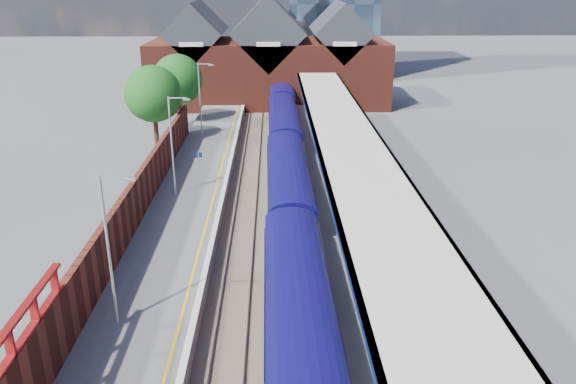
% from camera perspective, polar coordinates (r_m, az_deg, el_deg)
% --- Properties ---
extents(ground, '(240.00, 240.00, 0.00)m').
position_cam_1_polar(ground, '(47.98, -2.06, 2.17)').
color(ground, '#5B5B5E').
rests_on(ground, ground).
extents(ballast_bed, '(6.00, 76.00, 0.06)m').
position_cam_1_polar(ballast_bed, '(38.63, -2.17, -2.54)').
color(ballast_bed, '#473D33').
rests_on(ballast_bed, ground).
extents(rails, '(4.51, 76.00, 0.14)m').
position_cam_1_polar(rails, '(38.59, -2.17, -2.42)').
color(rails, slate).
rests_on(rails, ground).
extents(left_platform, '(5.00, 76.00, 1.00)m').
position_cam_1_polar(left_platform, '(38.91, -10.30, -1.95)').
color(left_platform, '#565659').
rests_on(left_platform, ground).
extents(right_platform, '(6.00, 76.00, 1.00)m').
position_cam_1_polar(right_platform, '(38.83, 6.72, -1.80)').
color(right_platform, '#565659').
rests_on(right_platform, ground).
extents(coping_left, '(0.30, 76.00, 0.05)m').
position_cam_1_polar(coping_left, '(38.42, -6.89, -1.22)').
color(coping_left, silver).
rests_on(coping_left, left_platform).
extents(coping_right, '(0.30, 76.00, 0.05)m').
position_cam_1_polar(coping_right, '(38.33, 2.53, -1.13)').
color(coping_right, silver).
rests_on(coping_right, right_platform).
extents(yellow_line, '(0.14, 76.00, 0.01)m').
position_cam_1_polar(yellow_line, '(38.48, -7.78, -1.25)').
color(yellow_line, yellow).
rests_on(yellow_line, left_platform).
extents(train, '(2.98, 65.93, 3.45)m').
position_cam_1_polar(train, '(47.07, -0.27, 4.52)').
color(train, '#0F0B52').
rests_on(train, ground).
extents(canopy, '(4.50, 52.00, 4.48)m').
position_cam_1_polar(canopy, '(39.06, 5.87, 5.74)').
color(canopy, '#0D2250').
rests_on(canopy, right_platform).
extents(lamp_post_b, '(1.48, 0.18, 7.00)m').
position_cam_1_polar(lamp_post_b, '(24.80, -17.55, -4.90)').
color(lamp_post_b, '#A5A8AA').
rests_on(lamp_post_b, left_platform).
extents(lamp_post_c, '(1.48, 0.18, 7.00)m').
position_cam_1_polar(lamp_post_c, '(39.46, -11.55, 5.20)').
color(lamp_post_c, '#A5A8AA').
rests_on(lamp_post_c, left_platform).
extents(lamp_post_d, '(1.48, 0.18, 7.00)m').
position_cam_1_polar(lamp_post_d, '(54.88, -8.82, 9.72)').
color(lamp_post_d, '#A5A8AA').
rests_on(lamp_post_d, left_platform).
extents(platform_sign, '(0.55, 0.08, 2.50)m').
position_cam_1_polar(platform_sign, '(41.80, -9.04, 2.94)').
color(platform_sign, '#A5A8AA').
rests_on(platform_sign, left_platform).
extents(brick_wall, '(0.35, 50.00, 3.86)m').
position_cam_1_polar(brick_wall, '(32.88, -16.61, -3.18)').
color(brick_wall, '#5E2318').
rests_on(brick_wall, left_platform).
extents(station_building, '(30.00, 12.12, 13.78)m').
position_cam_1_polar(station_building, '(74.12, -1.95, 13.16)').
color(station_building, '#5E2318').
rests_on(station_building, ground).
extents(tree_near, '(5.20, 5.20, 8.10)m').
position_cam_1_polar(tree_near, '(53.44, -13.41, 9.50)').
color(tree_near, '#382314').
rests_on(tree_near, ground).
extents(tree_far, '(5.20, 5.20, 8.10)m').
position_cam_1_polar(tree_far, '(61.00, -11.01, 11.04)').
color(tree_far, '#382314').
rests_on(tree_far, ground).
extents(parked_car_red, '(3.89, 2.33, 1.24)m').
position_cam_1_polar(parked_car_red, '(26.70, 14.03, -10.81)').
color(parked_car_red, '#990C10').
rests_on(parked_car_red, right_platform).
extents(parked_car_silver, '(4.27, 1.85, 1.37)m').
position_cam_1_polar(parked_car_silver, '(26.70, 14.67, -10.72)').
color(parked_car_silver, '#9B9C9F').
rests_on(parked_car_silver, right_platform).
extents(parked_car_dark, '(4.99, 2.38, 1.40)m').
position_cam_1_polar(parked_car_dark, '(27.00, 13.30, -10.16)').
color(parked_car_dark, black).
rests_on(parked_car_dark, right_platform).
extents(parked_car_blue, '(4.93, 3.26, 1.26)m').
position_cam_1_polar(parked_car_blue, '(44.34, 7.77, 2.62)').
color(parked_car_blue, navy).
rests_on(parked_car_blue, right_platform).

